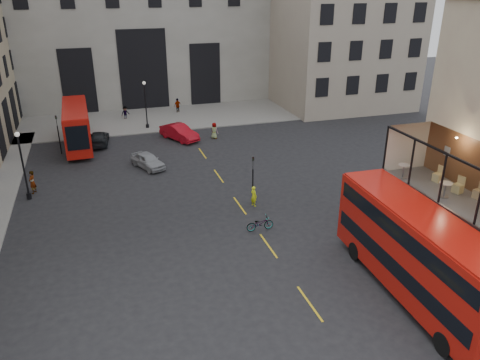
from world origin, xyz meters
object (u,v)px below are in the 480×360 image
object	(u,v)px
cafe_table_far	(404,169)
cafe_table_mid	(445,188)
traffic_light_near	(253,174)
cafe_chair_c	(458,188)
pedestrian_a	(69,147)
cafe_chair_b	(479,194)
cafe_chair_d	(438,177)
street_lamp_b	(146,108)
traffic_light_far	(58,130)
pedestrian_e	(32,182)
car_b	(179,132)
street_lamp_a	(24,170)
car_a	(148,161)
pedestrian_b	(125,113)
bicycle	(260,223)
cyclist	(254,196)
bus_near	(418,250)
pedestrian_d	(214,131)
pedestrian_c	(178,106)
bus_far	(77,124)
car_c	(99,138)

from	to	relation	value
cafe_table_far	cafe_table_mid	bearing A→B (deg)	-80.71
traffic_light_near	cafe_chair_c	size ratio (longest dim) A/B	4.06
pedestrian_a	cafe_chair_c	world-z (taller)	cafe_chair_c
cafe_chair_b	cafe_chair_d	xyz separation A→B (m)	(-0.54, 2.57, 0.01)
street_lamp_b	cafe_chair_c	xyz separation A→B (m)	(13.13, -32.96, 2.49)
traffic_light_far	cafe_table_far	size ratio (longest dim) A/B	4.56
traffic_light_far	pedestrian_e	distance (m)	9.26
cafe_table_mid	car_b	bearing A→B (deg)	108.35
street_lamp_a	cafe_table_far	size ratio (longest dim) A/B	6.39
car_a	pedestrian_b	distance (m)	16.68
bicycle	cyclist	distance (m)	3.71
traffic_light_near	bus_near	bearing A→B (deg)	-70.69
street_lamp_a	street_lamp_b	xyz separation A→B (m)	(11.00, 16.00, 0.00)
street_lamp_a	traffic_light_far	bearing A→B (deg)	78.69
cyclist	cafe_chair_d	distance (m)	12.83
pedestrian_d	street_lamp_b	bearing A→B (deg)	2.47
car_a	bicycle	xyz separation A→B (m)	(5.64, -13.73, -0.18)
street_lamp_b	pedestrian_c	distance (m)	7.40
street_lamp_a	cafe_chair_d	xyz separation A→B (m)	(24.13, -15.32, 2.49)
bus_far	car_c	size ratio (longest dim) A/B	2.26
pedestrian_c	cafe_chair_c	xyz separation A→B (m)	(8.60, -38.62, 3.95)
traffic_light_far	bus_near	world-z (taller)	bus_near
pedestrian_c	cafe_table_far	distance (m)	36.81
bus_near	cafe_chair_b	distance (m)	4.80
bus_far	pedestrian_e	distance (m)	11.45
pedestrian_a	pedestrian_c	size ratio (longest dim) A/B	1.03
cafe_chair_c	street_lamp_b	bearing A→B (deg)	111.72
pedestrian_b	cafe_chair_b	distance (m)	41.66
cyclist	car_b	bearing A→B (deg)	-14.56
pedestrian_c	cafe_chair_d	size ratio (longest dim) A/B	1.99
traffic_light_near	car_a	world-z (taller)	traffic_light_near
street_lamp_a	cafe_chair_d	world-z (taller)	cafe_chair_d
pedestrian_b	traffic_light_near	bearing A→B (deg)	-99.00
pedestrian_a	cafe_chair_b	distance (m)	34.74
street_lamp_b	cafe_table_far	distance (m)	32.47
car_a	bicycle	distance (m)	14.85
street_lamp_a	cyclist	distance (m)	17.26
street_lamp_b	pedestrian_a	size ratio (longest dim) A/B	2.76
traffic_light_far	street_lamp_a	bearing A→B (deg)	-101.31
pedestrian_d	cafe_chair_d	xyz separation A→B (m)	(6.84, -25.53, 4.03)
traffic_light_far	pedestrian_a	xyz separation A→B (m)	(0.87, -1.13, -1.46)
cyclist	cafe_chair_c	distance (m)	14.03
cyclist	cafe_table_mid	xyz separation A→B (m)	(7.04, -10.91, 4.37)
bus_far	cyclist	size ratio (longest dim) A/B	6.58
car_b	pedestrian_d	bearing A→B (deg)	-38.70
bus_near	cafe_chair_d	size ratio (longest dim) A/B	12.84
bicycle	cafe_chair_c	world-z (taller)	cafe_chair_c
street_lamp_a	street_lamp_b	bearing A→B (deg)	55.49
car_c	cyclist	xyz separation A→B (m)	(10.40, -18.13, 0.12)
car_a	car_c	world-z (taller)	car_a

